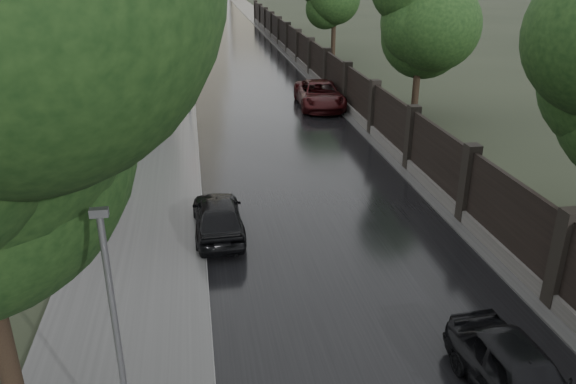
{
  "coord_description": "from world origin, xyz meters",
  "views": [
    {
      "loc": [
        -4.03,
        -5.68,
        8.27
      ],
      "look_at": [
        -1.37,
        9.98,
        1.5
      ],
      "focal_mm": 35.0,
      "sensor_mm": 36.0,
      "label": 1
    }
  ],
  "objects": [
    {
      "name": "fence_right",
      "position": [
        4.6,
        32.01,
        1.01
      ],
      "size": [
        0.45,
        75.72,
        2.7
      ],
      "color": "#383533",
      "rests_on": "ground"
    },
    {
      "name": "traffic_light",
      "position": [
        -4.3,
        24.99,
        2.4
      ],
      "size": [
        0.16,
        0.32,
        4.0
      ],
      "color": "#59595E",
      "rests_on": "ground"
    },
    {
      "name": "car_right_near",
      "position": [
        1.87,
        2.06,
        0.66
      ],
      "size": [
        1.75,
        3.93,
        1.31
      ],
      "primitive_type": "imported",
      "rotation": [
        0.0,
        0.0,
        0.05
      ],
      "color": "black",
      "rests_on": "ground"
    },
    {
      "name": "hatchback_left",
      "position": [
        -3.53,
        10.43,
        0.65
      ],
      "size": [
        1.6,
        3.85,
        1.3
      ],
      "primitive_type": "imported",
      "rotation": [
        0.0,
        0.0,
        3.16
      ],
      "color": "black",
      "rests_on": "ground"
    },
    {
      "name": "car_right_far",
      "position": [
        3.15,
        25.62,
        0.74
      ],
      "size": [
        2.72,
        5.44,
        1.48
      ],
      "primitive_type": "imported",
      "rotation": [
        0.0,
        0.0,
        -0.05
      ],
      "color": "black",
      "rests_on": "ground"
    },
    {
      "name": "lamp_post",
      "position": [
        -5.4,
        1.5,
        2.67
      ],
      "size": [
        0.25,
        0.12,
        5.11
      ],
      "color": "#59595E",
      "rests_on": "ground"
    },
    {
      "name": "tree_right_b",
      "position": [
        7.5,
        22.0,
        4.95
      ],
      "size": [
        4.08,
        4.08,
        7.01
      ],
      "color": "black",
      "rests_on": "ground"
    },
    {
      "name": "tree_left_far",
      "position": [
        -8.0,
        30.0,
        5.24
      ],
      "size": [
        4.25,
        4.25,
        7.39
      ],
      "color": "black",
      "rests_on": "ground"
    }
  ]
}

